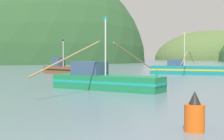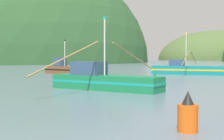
{
  "view_description": "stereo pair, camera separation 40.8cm",
  "coord_description": "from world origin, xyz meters",
  "px_view_note": "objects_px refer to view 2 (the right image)",
  "views": [
    {
      "loc": [
        1.99,
        -7.71,
        2.79
      ],
      "look_at": [
        1.16,
        25.24,
        1.4
      ],
      "focal_mm": 52.42,
      "sensor_mm": 36.0,
      "label": 1
    },
    {
      "loc": [
        2.4,
        -7.7,
        2.79
      ],
      "look_at": [
        1.16,
        25.24,
        1.4
      ],
      "focal_mm": 52.42,
      "sensor_mm": 36.0,
      "label": 2
    }
  ],
  "objects_px": {
    "fishing_boat_teal": "(189,69)",
    "channel_buoy": "(188,115)",
    "fishing_boat_green": "(103,80)",
    "fishing_boat_brown": "(64,69)"
  },
  "relations": [
    {
      "from": "fishing_boat_teal",
      "to": "channel_buoy",
      "type": "xyz_separation_m",
      "value": [
        -7.52,
        -38.27,
        -0.15
      ]
    },
    {
      "from": "fishing_boat_teal",
      "to": "fishing_boat_green",
      "type": "xyz_separation_m",
      "value": [
        -11.64,
        -23.17,
        0.04
      ]
    },
    {
      "from": "fishing_boat_teal",
      "to": "fishing_boat_green",
      "type": "relative_size",
      "value": 0.95
    },
    {
      "from": "fishing_boat_teal",
      "to": "fishing_boat_brown",
      "type": "xyz_separation_m",
      "value": [
        -19.44,
        1.43,
        0.02
      ]
    },
    {
      "from": "fishing_boat_green",
      "to": "channel_buoy",
      "type": "height_order",
      "value": "fishing_boat_green"
    },
    {
      "from": "fishing_boat_teal",
      "to": "fishing_boat_brown",
      "type": "height_order",
      "value": "fishing_boat_teal"
    },
    {
      "from": "fishing_boat_brown",
      "to": "channel_buoy",
      "type": "distance_m",
      "value": 41.46
    },
    {
      "from": "channel_buoy",
      "to": "fishing_boat_green",
      "type": "bearing_deg",
      "value": 105.25
    },
    {
      "from": "fishing_boat_teal",
      "to": "fishing_boat_green",
      "type": "bearing_deg",
      "value": -97.89
    },
    {
      "from": "fishing_boat_green",
      "to": "fishing_boat_brown",
      "type": "distance_m",
      "value": 25.81
    }
  ]
}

